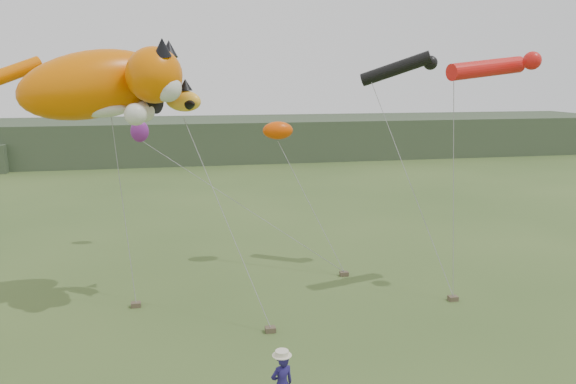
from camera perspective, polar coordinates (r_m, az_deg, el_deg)
name	(u,v)px	position (r m, az deg, el deg)	size (l,w,h in m)	color
ground	(293,378)	(16.55, 0.54, -18.36)	(120.00, 120.00, 0.00)	#385123
headland	(173,140)	(59.06, -11.57, 5.18)	(90.00, 13.00, 4.00)	#2D3D28
sandbag_anchors	(244,309)	(20.69, -4.53, -11.73)	(17.53, 4.94, 0.18)	brown
cat_kite	(106,83)	(20.94, -17.96, 10.44)	(6.86, 4.09, 3.19)	#DB6200
fish_kite	(170,100)	(20.97, -11.88, 9.14)	(2.60, 1.71, 1.25)	yellow
tube_kites	(453,67)	(23.54, 16.43, 12.06)	(5.47, 5.35, 1.49)	black
misc_kites	(219,131)	(25.85, -7.00, 6.19)	(7.18, 4.56, 1.20)	#E34601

